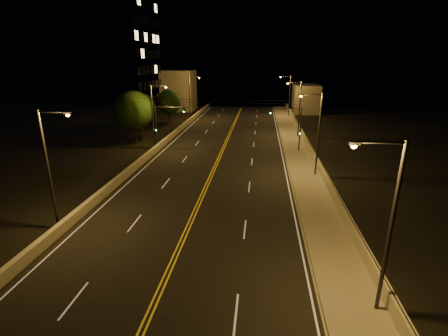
# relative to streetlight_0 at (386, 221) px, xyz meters

# --- Properties ---
(ground) EXTENTS (160.00, 160.00, 0.00)m
(ground) POSITION_rel_streetlight_0_xyz_m (-11.53, -2.42, -5.38)
(ground) COLOR black
(ground) RESTS_ON ground
(road) EXTENTS (18.00, 120.00, 0.02)m
(road) POSITION_rel_streetlight_0_xyz_m (-11.53, 17.58, -5.37)
(road) COLOR black
(road) RESTS_ON ground
(sidewalk) EXTENTS (3.60, 120.00, 0.30)m
(sidewalk) POSITION_rel_streetlight_0_xyz_m (-0.73, 17.58, -5.23)
(sidewalk) COLOR gray
(sidewalk) RESTS_ON ground
(curb) EXTENTS (0.14, 120.00, 0.15)m
(curb) POSITION_rel_streetlight_0_xyz_m (-2.60, 17.58, -5.30)
(curb) COLOR gray
(curb) RESTS_ON ground
(parapet_wall) EXTENTS (0.30, 120.00, 1.00)m
(parapet_wall) POSITION_rel_streetlight_0_xyz_m (0.92, 17.58, -4.58)
(parapet_wall) COLOR #A39D88
(parapet_wall) RESTS_ON sidewalk
(jersey_barrier) EXTENTS (0.45, 120.00, 0.86)m
(jersey_barrier) POSITION_rel_streetlight_0_xyz_m (-21.00, 17.58, -4.95)
(jersey_barrier) COLOR #A39D88
(jersey_barrier) RESTS_ON ground
(distant_building_right) EXTENTS (6.00, 10.00, 6.80)m
(distant_building_right) POSITION_rel_streetlight_0_xyz_m (4.97, 70.01, -1.98)
(distant_building_right) COLOR gray
(distant_building_right) RESTS_ON ground
(distant_building_left) EXTENTS (8.00, 8.00, 10.14)m
(distant_building_left) POSITION_rel_streetlight_0_xyz_m (-27.53, 70.03, -0.31)
(distant_building_left) COLOR gray
(distant_building_left) RESTS_ON ground
(parapet_rail) EXTENTS (0.06, 120.00, 0.06)m
(parapet_rail) POSITION_rel_streetlight_0_xyz_m (0.92, 17.58, -4.05)
(parapet_rail) COLOR black
(parapet_rail) RESTS_ON parapet_wall
(lane_markings) EXTENTS (17.32, 116.00, 0.00)m
(lane_markings) POSITION_rel_streetlight_0_xyz_m (-11.53, 17.51, -5.36)
(lane_markings) COLOR silver
(lane_markings) RESTS_ON road
(streetlight_0) EXTENTS (2.55, 0.28, 9.33)m
(streetlight_0) POSITION_rel_streetlight_0_xyz_m (0.00, 0.00, 0.00)
(streetlight_0) COLOR #2D2D33
(streetlight_0) RESTS_ON ground
(streetlight_1) EXTENTS (2.55, 0.28, 9.33)m
(streetlight_1) POSITION_rel_streetlight_0_xyz_m (0.00, 21.05, 0.00)
(streetlight_1) COLOR #2D2D33
(streetlight_1) RESTS_ON ground
(streetlight_2) EXTENTS (2.55, 0.28, 9.33)m
(streetlight_2) POSITION_rel_streetlight_0_xyz_m (0.00, 40.47, 0.00)
(streetlight_2) COLOR #2D2D33
(streetlight_2) RESTS_ON ground
(streetlight_3) EXTENTS (2.55, 0.28, 9.33)m
(streetlight_3) POSITION_rel_streetlight_0_xyz_m (0.00, 61.36, 0.00)
(streetlight_3) COLOR #2D2D33
(streetlight_3) RESTS_ON ground
(streetlight_4) EXTENTS (2.55, 0.28, 9.33)m
(streetlight_4) POSITION_rel_streetlight_0_xyz_m (-21.45, 6.67, 0.00)
(streetlight_4) COLOR #2D2D33
(streetlight_4) RESTS_ON ground
(streetlight_5) EXTENTS (2.55, 0.28, 9.33)m
(streetlight_5) POSITION_rel_streetlight_0_xyz_m (-21.45, 31.06, 0.00)
(streetlight_5) COLOR #2D2D33
(streetlight_5) RESTS_ON ground
(streetlight_6) EXTENTS (2.55, 0.28, 9.33)m
(streetlight_6) POSITION_rel_streetlight_0_xyz_m (-21.45, 56.28, 0.00)
(streetlight_6) COLOR #2D2D33
(streetlight_6) RESTS_ON ground
(traffic_signal_right) EXTENTS (5.11, 0.31, 6.38)m
(traffic_signal_right) POSITION_rel_streetlight_0_xyz_m (-1.50, 31.18, -1.37)
(traffic_signal_right) COLOR #2D2D33
(traffic_signal_right) RESTS_ON ground
(traffic_signal_left) EXTENTS (5.11, 0.31, 6.38)m
(traffic_signal_left) POSITION_rel_streetlight_0_xyz_m (-20.35, 31.18, -1.37)
(traffic_signal_left) COLOR #2D2D33
(traffic_signal_left) RESTS_ON ground
(overhead_wires) EXTENTS (22.00, 0.03, 0.83)m
(overhead_wires) POSITION_rel_streetlight_0_xyz_m (-11.53, 27.08, 2.02)
(overhead_wires) COLOR black
(building_tower) EXTENTS (24.00, 15.00, 25.79)m
(building_tower) POSITION_rel_streetlight_0_xyz_m (-40.08, 50.04, 6.94)
(building_tower) COLOR gray
(building_tower) RESTS_ON ground
(tree_0) EXTENTS (6.10, 6.10, 8.27)m
(tree_0) POSITION_rel_streetlight_0_xyz_m (-25.69, 33.70, -0.16)
(tree_0) COLOR black
(tree_0) RESTS_ON ground
(tree_1) EXTENTS (5.27, 5.27, 7.15)m
(tree_1) POSITION_rel_streetlight_0_xyz_m (-27.68, 42.10, -0.87)
(tree_1) COLOR black
(tree_1) RESTS_ON ground
(tree_2) EXTENTS (5.09, 5.09, 6.89)m
(tree_2) POSITION_rel_streetlight_0_xyz_m (-25.18, 51.91, -1.04)
(tree_2) COLOR black
(tree_2) RESTS_ON ground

